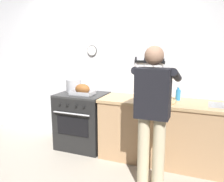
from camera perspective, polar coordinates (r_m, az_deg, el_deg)
name	(u,v)px	position (r m, az deg, el deg)	size (l,w,h in m)	color
ground_plane	(61,180)	(3.20, -12.43, -20.44)	(8.00, 8.00, 0.00)	#A89E8E
wall_back	(103,67)	(3.93, -2.14, 5.85)	(6.00, 0.13, 2.60)	silver
counter_block	(172,132)	(3.46, 14.34, -9.62)	(2.03, 0.65, 0.90)	tan
stove	(83,120)	(3.89, -7.22, -7.13)	(0.76, 0.67, 0.90)	black
person_cook	(153,109)	(2.69, 9.93, -4.40)	(0.51, 0.63, 1.66)	#C6B793
roasting_pan	(82,90)	(3.65, -7.23, 0.23)	(0.35, 0.26, 0.17)	#B7B7BC
stock_pot	(74,86)	(3.92, -9.35, 1.33)	(0.25, 0.25, 0.21)	#B7B7BC
cutting_board	(162,101)	(3.27, 12.11, -2.43)	(0.36, 0.24, 0.02)	tan
bottle_wine_red	(148,89)	(3.49, 8.69, 0.60)	(0.07, 0.07, 0.32)	#47141E
bottle_dish_soap	(178,95)	(3.40, 15.84, -0.83)	(0.07, 0.07, 0.20)	#338CCC
bottle_cooking_oil	(164,92)	(3.41, 12.57, -0.19)	(0.07, 0.07, 0.26)	gold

